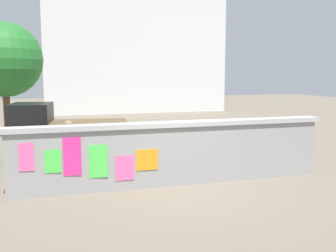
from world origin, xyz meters
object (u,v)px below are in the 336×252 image
Objects in this scene: bicycle_near at (237,152)px; tree_roadside at (4,60)px; person_walking at (69,145)px; auto_rickshaw_truck at (64,133)px; motorcycle at (178,139)px.

tree_roadside is at bearing 132.09° from bicycle_near.
person_walking reaches higher than bicycle_near.
person_walking is 0.32× the size of tree_roadside.
tree_roadside is (-7.34, 8.13, 3.03)m from bicycle_near.
bicycle_near is 5.19m from person_walking.
bicycle_near is at bearing -22.13° from auto_rickshaw_truck.
auto_rickshaw_truck reaches higher than person_walking.
bicycle_near is at bearing 8.74° from person_walking.
auto_rickshaw_truck is at bearing 157.87° from bicycle_near.
motorcycle is 9.01m from tree_roadside.
auto_rickshaw_truck is 3.97m from motorcycle.
bicycle_near reaches higher than motorcycle.
tree_roadside reaches higher than bicycle_near.
person_walking is (-3.94, -3.05, 0.52)m from motorcycle.
tree_roadside is at bearing 110.30° from auto_rickshaw_truck.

